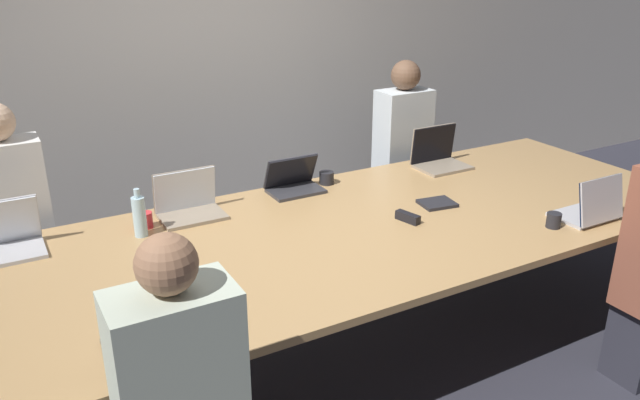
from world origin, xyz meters
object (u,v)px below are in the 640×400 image
at_px(person_far_left, 16,228).
at_px(bottle_far_midleft, 139,216).
at_px(cup_far_midleft, 146,220).
at_px(laptop_far_center, 293,181).
at_px(cup_far_center, 327,178).
at_px(laptop_near_left, 149,338).
at_px(person_far_right, 402,156).
at_px(laptop_far_left, 6,237).
at_px(laptop_near_right, 592,208).
at_px(laptop_far_midleft, 189,203).
at_px(cup_near_right, 554,220).
at_px(stapler, 408,217).
at_px(laptop_far_right, 438,155).

bearing_deg(person_far_left, bottle_far_midleft, -46.26).
xyz_separation_m(cup_far_midleft, bottle_far_midleft, (-0.05, -0.09, 0.07)).
height_order(laptop_far_center, cup_far_center, laptop_far_center).
bearing_deg(laptop_far_center, laptop_near_left, -134.36).
bearing_deg(laptop_near_left, person_far_right, -144.83).
distance_m(bottle_far_midleft, laptop_far_left, 0.65).
height_order(cup_far_center, cup_far_midleft, cup_far_midleft).
relative_size(laptop_near_right, laptop_far_midleft, 0.91).
bearing_deg(laptop_far_midleft, person_far_right, 14.24).
distance_m(cup_near_right, person_far_right, 1.61).
xyz_separation_m(laptop_far_left, person_far_left, (0.06, 0.46, -0.15)).
bearing_deg(bottle_far_midleft, laptop_far_left, 167.62).
bearing_deg(laptop_far_center, stapler, -65.32).
bearing_deg(laptop_far_left, person_far_right, 9.63).
bearing_deg(cup_far_midleft, cup_far_center, 5.67).
distance_m(bottle_far_midleft, stapler, 1.45).
bearing_deg(cup_near_right, laptop_far_right, 84.09).
bearing_deg(cup_far_midleft, laptop_far_center, 6.46).
bearing_deg(cup_far_center, laptop_far_right, -4.70).
bearing_deg(laptop_near_right, person_far_left, -29.97).
xyz_separation_m(laptop_far_midleft, laptop_far_left, (-0.94, -0.01, 0.00)).
bearing_deg(laptop_far_right, cup_far_center, 175.30).
relative_size(cup_near_right, person_far_left, 0.06).
bearing_deg(laptop_far_right, bottle_far_midleft, -176.18).
bearing_deg(cup_far_center, person_far_left, 168.00).
relative_size(laptop_far_center, cup_far_center, 3.61).
relative_size(laptop_far_center, person_far_left, 0.24).
height_order(laptop_far_center, bottle_far_midleft, bottle_far_midleft).
height_order(person_far_right, cup_far_midleft, person_far_right).
xyz_separation_m(laptop_far_midleft, bottle_far_midleft, (-0.31, -0.14, 0.04)).
height_order(laptop_far_right, laptop_near_left, laptop_far_right).
xyz_separation_m(cup_far_midleft, person_far_left, (-0.62, 0.51, -0.11)).
bearing_deg(bottle_far_midleft, laptop_near_left, -102.49).
bearing_deg(person_far_right, laptop_near_left, -144.83).
distance_m(cup_near_right, stapler, 0.79).
distance_m(person_far_right, stapler, 1.41).
xyz_separation_m(bottle_far_midleft, laptop_near_left, (-0.24, -1.07, -0.04)).
bearing_deg(bottle_far_midleft, laptop_far_center, 11.24).
xyz_separation_m(laptop_far_right, laptop_far_midleft, (-1.80, 0.00, -0.00)).
bearing_deg(laptop_near_right, laptop_near_left, 1.04).
xyz_separation_m(cup_far_midleft, stapler, (1.30, -0.63, -0.02)).
relative_size(cup_far_center, laptop_far_left, 0.28).
bearing_deg(person_far_right, person_far_left, -179.78).
distance_m(laptop_far_midleft, person_far_left, 1.01).
bearing_deg(stapler, bottle_far_midleft, 143.94).
bearing_deg(cup_far_center, laptop_near_right, -51.27).
bearing_deg(laptop_far_midleft, cup_far_center, 4.10).
height_order(laptop_near_right, cup_near_right, laptop_near_right).
bearing_deg(laptop_far_midleft, laptop_near_right, -31.17).
xyz_separation_m(laptop_far_midleft, person_far_left, (-0.89, 0.46, -0.14)).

